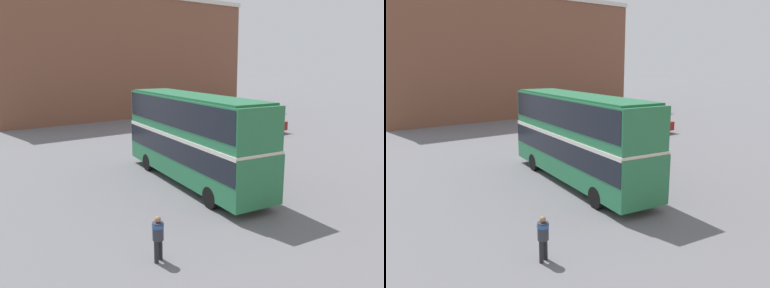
% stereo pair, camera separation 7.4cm
% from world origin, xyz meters
% --- Properties ---
extents(ground_plane, '(240.00, 240.00, 0.00)m').
position_xyz_m(ground_plane, '(0.00, 0.00, 0.00)').
color(ground_plane, slate).
extents(building_row_left, '(12.19, 30.91, 14.17)m').
position_xyz_m(building_row_left, '(-29.76, 9.40, 7.09)').
color(building_row_left, brown).
rests_on(building_row_left, ground_plane).
extents(double_decker_bus, '(11.49, 3.81, 4.74)m').
position_xyz_m(double_decker_bus, '(-0.63, -0.41, 2.71)').
color(double_decker_bus, '#287A4C').
rests_on(double_decker_bus, ground_plane).
extents(pedestrian_foreground, '(0.51, 0.51, 1.57)m').
position_xyz_m(pedestrian_foreground, '(5.35, -6.22, 0.96)').
color(pedestrian_foreground, '#232328').
rests_on(pedestrian_foreground, ground_plane).
extents(parked_car_kerb_near, '(4.06, 1.95, 1.58)m').
position_xyz_m(parked_car_kerb_near, '(-9.05, 14.44, 0.81)').
color(parked_car_kerb_near, maroon).
rests_on(parked_car_kerb_near, ground_plane).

